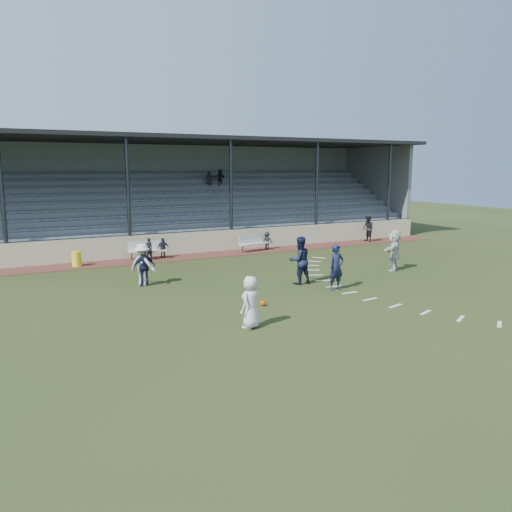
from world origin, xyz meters
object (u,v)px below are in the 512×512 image
Objects in this scene: player_navy_lead at (336,267)px; player_white_lead at (251,302)px; bench_left at (147,248)px; official at (368,229)px; bench_right at (253,241)px; trash_bin at (77,259)px; football at (263,303)px.

player_white_lead is at bearing -152.46° from player_navy_lead.
player_navy_lead reaches higher than bench_left.
official is (9.64, 9.79, -0.03)m from player_navy_lead.
player_navy_lead is (-1.27, -9.90, 0.33)m from bench_right.
player_white_lead is at bearing -84.15° from bench_left.
bench_right is at bearing 4.53° from bench_left.
player_navy_lead is (5.19, 2.78, 0.11)m from player_white_lead.
player_white_lead reaches higher than trash_bin.
player_white_lead reaches higher than bench_right.
trash_bin is 0.40× the size of player_navy_lead.
player_white_lead is at bearing -74.66° from trash_bin.
trash_bin is (-3.65, -0.42, -0.20)m from bench_left.
official is (8.37, -0.12, 0.30)m from bench_right.
player_navy_lead is at bearing 176.01° from player_white_lead.
player_white_lead is at bearing -43.64° from official.
bench_right is 2.77× the size of trash_bin.
bench_right is 8.38m from official.
trash_bin is at bearing 170.42° from bench_right.
player_navy_lead is (3.72, 0.79, 0.82)m from football.
trash_bin is 0.43× the size of official.
football is at bearing -45.56° from official.
bench_right is at bearing -84.73° from official.
player_white_lead is (-6.45, -12.68, 0.22)m from bench_right.
trash_bin is at bearing -106.84° from player_white_lead.
football is at bearing -76.68° from bench_left.
bench_right reaches higher than trash_bin.
bench_left is at bearing -85.37° from official.
bench_right is 9.89m from trash_bin.
trash_bin is 0.45× the size of player_white_lead.
trash_bin is (-9.88, -0.17, -0.20)m from bench_right.
bench_right is at bearing 82.06° from player_navy_lead.
player_white_lead is 0.94× the size of official.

